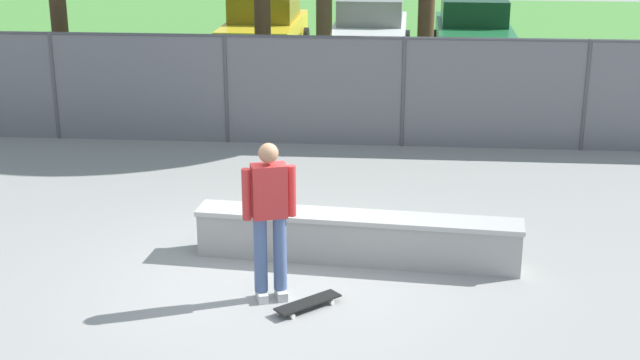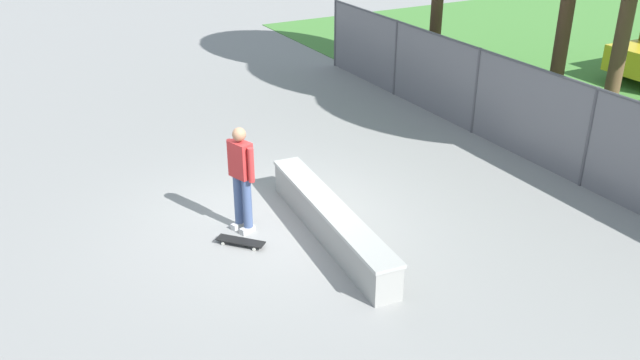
# 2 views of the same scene
# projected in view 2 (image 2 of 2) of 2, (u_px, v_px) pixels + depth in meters

# --- Properties ---
(ground_plane) EXTENTS (80.00, 80.00, 0.00)m
(ground_plane) POSITION_uv_depth(u_px,v_px,m) (271.00, 221.00, 11.45)
(ground_plane) COLOR gray
(concrete_ledge) EXTENTS (4.03, 0.83, 0.60)m
(concrete_ledge) POSITION_uv_depth(u_px,v_px,m) (330.00, 221.00, 10.80)
(concrete_ledge) COLOR #999993
(concrete_ledge) RESTS_ON ground
(skateboarder) EXTENTS (0.57, 0.37, 1.82)m
(skateboarder) POSITION_uv_depth(u_px,v_px,m) (241.00, 175.00, 10.74)
(skateboarder) COLOR beige
(skateboarder) RESTS_ON ground
(skateboard) EXTENTS (0.72, 0.69, 0.09)m
(skateboard) POSITION_uv_depth(u_px,v_px,m) (241.00, 241.00, 10.69)
(skateboard) COLOR black
(skateboard) RESTS_ON ground
(chainlink_fence) EXTENTS (15.66, 0.07, 1.94)m
(chainlink_fence) POSITION_uv_depth(u_px,v_px,m) (527.00, 109.00, 13.47)
(chainlink_fence) COLOR #4C4C51
(chainlink_fence) RESTS_ON ground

